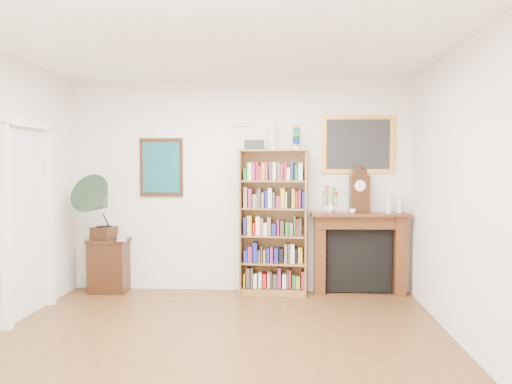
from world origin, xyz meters
TOP-DOWN VIEW (x-y plane):
  - room at (0.00, 0.00)m, footprint 4.51×5.01m
  - door_casing at (-2.21, 1.20)m, footprint 0.08×1.02m
  - teal_poster at (-1.05, 2.48)m, footprint 0.58×0.04m
  - small_picture at (0.00, 2.48)m, footprint 0.26×0.04m
  - gilt_painting at (1.55, 2.48)m, footprint 0.95×0.04m
  - bookshelf at (0.46, 2.32)m, footprint 0.89×0.38m
  - side_cabinet at (-1.72, 2.29)m, footprint 0.52×0.38m
  - fireplace at (1.57, 2.41)m, footprint 1.27×0.36m
  - gramophone at (-1.79, 2.17)m, footprint 0.65×0.75m
  - cd_stack at (-1.49, 2.14)m, footprint 0.15×0.15m
  - mantel_clock at (1.56, 2.38)m, footprint 0.26×0.17m
  - flower_vase at (1.19, 2.38)m, footprint 0.15×0.15m
  - teacup at (1.47, 2.30)m, footprint 0.10×0.10m
  - bottle_left at (1.93, 2.33)m, footprint 0.07×0.07m
  - bottle_right at (2.07, 2.38)m, footprint 0.06×0.06m

SIDE VIEW (x-z plane):
  - side_cabinet at x=-1.72m, z-range 0.00..0.70m
  - fireplace at x=1.57m, z-range 0.09..1.15m
  - cd_stack at x=-1.49m, z-range 0.70..0.78m
  - bookshelf at x=0.46m, z-range -0.03..2.13m
  - teacup at x=1.47m, z-range 1.06..1.13m
  - flower_vase at x=1.19m, z-range 1.06..1.20m
  - bottle_right at x=2.07m, z-range 1.06..1.26m
  - bottle_left at x=1.93m, z-range 1.06..1.30m
  - gramophone at x=-1.79m, z-range 0.76..1.62m
  - door_casing at x=-2.21m, z-range 0.18..2.35m
  - mantel_clock at x=1.56m, z-range 1.05..1.62m
  - room at x=0.00m, z-range -0.01..2.81m
  - teal_poster at x=-1.05m, z-range 1.26..2.04m
  - gilt_painting at x=1.55m, z-range 1.58..2.33m
  - small_picture at x=0.00m, z-range 2.20..2.50m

